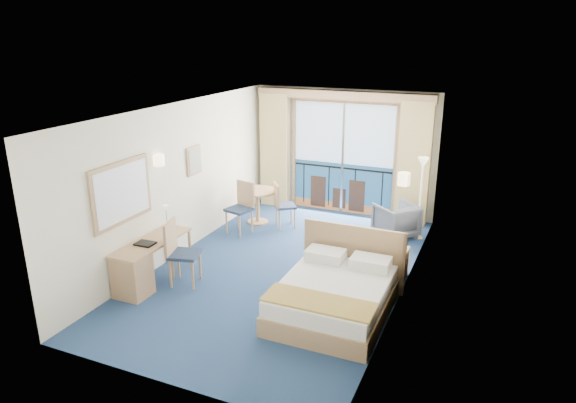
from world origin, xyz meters
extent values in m
plane|color=navy|center=(0.00, 0.00, 0.00)|extent=(6.50, 6.50, 0.00)
cube|color=silver|center=(0.00, 3.26, 1.35)|extent=(4.00, 0.02, 2.70)
cube|color=silver|center=(0.00, -3.26, 1.35)|extent=(4.00, 0.02, 2.70)
cube|color=silver|center=(-2.01, 0.00, 1.35)|extent=(0.02, 6.50, 2.70)
cube|color=silver|center=(2.01, 0.00, 1.35)|extent=(0.02, 6.50, 2.70)
cube|color=white|center=(0.00, 0.00, 2.71)|extent=(4.00, 6.50, 0.02)
cube|color=navy|center=(0.00, 3.22, 0.56)|extent=(2.20, 0.02, 1.08)
cube|color=#BBD5F6|center=(0.00, 3.22, 1.76)|extent=(2.20, 0.02, 1.32)
cube|color=#A05F31|center=(0.00, 3.22, 0.10)|extent=(2.20, 0.02, 0.20)
cube|color=black|center=(0.00, 3.22, 1.00)|extent=(2.20, 0.02, 0.04)
cube|color=tan|center=(0.00, 3.21, 2.46)|extent=(2.36, 0.03, 0.12)
cube|color=tan|center=(-1.15, 3.21, 1.20)|extent=(0.06, 0.03, 2.40)
cube|color=tan|center=(1.15, 3.21, 1.20)|extent=(0.06, 0.03, 2.40)
cube|color=silver|center=(0.00, 3.21, 1.20)|extent=(0.05, 0.02, 2.40)
cube|color=#331F17|center=(0.35, 3.21, 0.40)|extent=(0.35, 0.02, 0.70)
cube|color=#331F17|center=(-0.55, 3.21, 0.40)|extent=(0.35, 0.02, 0.70)
cube|color=#331F17|center=(-0.05, 3.21, 0.30)|extent=(0.30, 0.02, 0.45)
cube|color=black|center=(-0.90, 3.22, 0.55)|extent=(0.02, 0.01, 0.90)
cube|color=black|center=(-0.30, 3.22, 0.55)|extent=(0.03, 0.01, 0.90)
cube|color=black|center=(0.30, 3.22, 0.55)|extent=(0.03, 0.01, 0.90)
cube|color=black|center=(0.90, 3.22, 0.55)|extent=(0.02, 0.01, 0.90)
cube|color=tan|center=(-1.55, 3.07, 1.28)|extent=(0.65, 0.22, 2.55)
cube|color=tan|center=(1.55, 3.07, 1.28)|extent=(0.65, 0.22, 2.55)
cube|color=tan|center=(0.00, 3.10, 2.58)|extent=(3.80, 0.25, 0.18)
cube|color=tan|center=(-1.98, -1.50, 1.55)|extent=(0.04, 1.25, 0.95)
cube|color=silver|center=(-1.95, -1.50, 1.55)|extent=(0.01, 1.12, 0.82)
cube|color=tan|center=(-1.98, 0.45, 1.60)|extent=(0.03, 0.42, 0.52)
cube|color=gray|center=(-1.96, 0.45, 1.60)|extent=(0.01, 0.34, 0.44)
cylinder|color=beige|center=(-1.94, -0.60, 1.85)|extent=(0.18, 0.18, 0.18)
cylinder|color=beige|center=(1.94, -0.15, 1.85)|extent=(0.18, 0.18, 0.18)
cube|color=tan|center=(1.24, -1.08, 0.14)|extent=(1.48, 1.85, 0.28)
cube|color=white|center=(1.24, -1.08, 0.39)|extent=(1.43, 1.80, 0.23)
cube|color=tan|center=(1.24, -1.68, 0.52)|extent=(1.46, 0.51, 0.03)
cube|color=white|center=(0.89, -0.41, 0.59)|extent=(0.57, 0.37, 0.17)
cube|color=white|center=(1.59, -0.41, 0.59)|extent=(0.57, 0.37, 0.17)
cube|color=tan|center=(1.24, -0.11, 0.51)|extent=(1.62, 0.06, 1.02)
cube|color=#AB805A|center=(1.79, 0.48, 0.25)|extent=(0.38, 0.36, 0.50)
cube|color=silver|center=(1.81, 0.51, 0.53)|extent=(0.16, 0.13, 0.07)
imported|color=#40444D|center=(1.43, 2.24, 0.33)|extent=(1.01, 1.01, 0.66)
cylinder|color=silver|center=(1.85, 2.26, 0.02)|extent=(0.22, 0.22, 0.03)
cylinder|color=silver|center=(1.85, 2.26, 0.76)|extent=(0.02, 0.02, 1.53)
cone|color=white|center=(1.85, 2.26, 1.53)|extent=(0.20, 0.20, 0.18)
cube|color=tan|center=(-1.73, -1.22, 0.68)|extent=(0.51, 1.49, 0.04)
cube|color=#AB805A|center=(-1.73, -1.73, 0.33)|extent=(0.48, 0.45, 0.66)
cylinder|color=tan|center=(-1.96, -1.03, 0.33)|extent=(0.05, 0.05, 0.66)
cylinder|color=tan|center=(-1.51, -1.03, 0.33)|extent=(0.05, 0.05, 0.66)
cylinder|color=tan|center=(-1.96, -0.52, 0.33)|extent=(0.05, 0.05, 0.66)
cylinder|color=tan|center=(-1.51, -0.52, 0.33)|extent=(0.05, 0.05, 0.66)
cube|color=#1F2E49|center=(-1.23, -1.08, 0.50)|extent=(0.55, 0.55, 0.05)
cube|color=tan|center=(-1.43, -1.13, 0.78)|extent=(0.15, 0.44, 0.53)
cylinder|color=tan|center=(-1.01, -1.21, 0.24)|extent=(0.04, 0.04, 0.48)
cylinder|color=tan|center=(-1.10, -0.85, 0.24)|extent=(0.04, 0.04, 0.48)
cylinder|color=tan|center=(-1.36, -1.30, 0.24)|extent=(0.04, 0.04, 0.48)
cylinder|color=tan|center=(-1.45, -0.95, 0.24)|extent=(0.04, 0.04, 0.48)
cube|color=black|center=(-1.74, -1.36, 0.71)|extent=(0.30, 0.23, 0.03)
cylinder|color=silver|center=(-1.81, -0.69, 0.72)|extent=(0.11, 0.11, 0.02)
cylinder|color=silver|center=(-1.81, -0.69, 0.89)|extent=(0.01, 0.01, 0.36)
cone|color=white|center=(-1.81, -0.69, 1.07)|extent=(0.10, 0.10, 0.09)
cylinder|color=tan|center=(-1.40, 1.85, 0.69)|extent=(0.79, 0.79, 0.04)
cylinder|color=tan|center=(-1.40, 1.85, 0.34)|extent=(0.08, 0.08, 0.69)
cylinder|color=tan|center=(-1.40, 1.85, 0.01)|extent=(0.43, 0.43, 0.03)
cube|color=#1F2E49|center=(-0.78, 1.87, 0.44)|extent=(0.55, 0.55, 0.05)
cube|color=tan|center=(-0.93, 1.76, 0.68)|extent=(0.26, 0.34, 0.47)
cylinder|color=tan|center=(-0.55, 1.84, 0.21)|extent=(0.03, 0.03, 0.42)
cylinder|color=tan|center=(-0.74, 2.10, 0.21)|extent=(0.03, 0.03, 0.42)
cylinder|color=tan|center=(-0.81, 1.65, 0.21)|extent=(0.03, 0.03, 0.42)
cylinder|color=tan|center=(-1.00, 1.91, 0.21)|extent=(0.03, 0.03, 0.42)
cube|color=#1F2E49|center=(-1.47, 1.17, 0.49)|extent=(0.54, 0.54, 0.05)
cube|color=tan|center=(-1.42, 1.37, 0.77)|extent=(0.44, 0.15, 0.52)
cylinder|color=tan|center=(-1.69, 1.04, 0.24)|extent=(0.04, 0.04, 0.47)
cylinder|color=tan|center=(-1.34, 0.95, 0.24)|extent=(0.04, 0.04, 0.47)
cylinder|color=tan|center=(-1.60, 1.39, 0.24)|extent=(0.04, 0.04, 0.47)
cylinder|color=tan|center=(-1.26, 1.30, 0.24)|extent=(0.04, 0.04, 0.47)
camera|label=1|loc=(3.19, -7.22, 3.85)|focal=32.00mm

